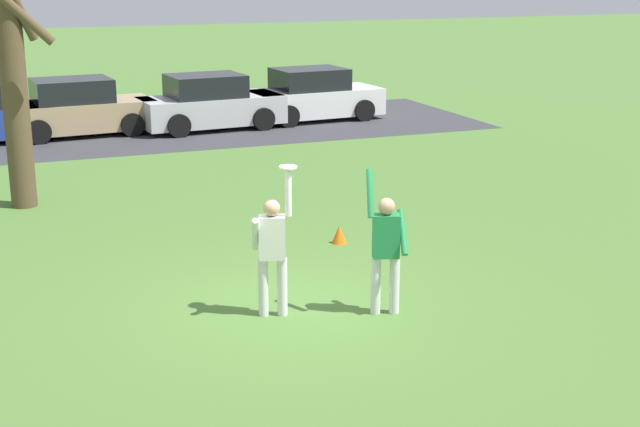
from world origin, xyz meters
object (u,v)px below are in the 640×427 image
at_px(person_catcher, 272,247).
at_px(parked_car_silver, 210,104).
at_px(parked_car_tan, 77,109).
at_px(person_defender, 386,246).
at_px(frisbee_disc, 288,167).
at_px(parked_car_white, 313,96).
at_px(field_cone_orange, 339,234).
at_px(bare_tree_tall, 9,42).

bearing_deg(person_catcher, parked_car_silver, 97.28).
bearing_deg(parked_car_tan, person_defender, -86.00).
xyz_separation_m(frisbee_disc, parked_car_white, (6.04, 14.91, -1.37)).
bearing_deg(person_defender, field_cone_orange, -82.92).
bearing_deg(person_catcher, parked_car_tan, 111.77).
height_order(person_defender, bare_tree_tall, bare_tree_tall).
height_order(frisbee_disc, bare_tree_tall, bare_tree_tall).
relative_size(frisbee_disc, parked_car_tan, 0.06).
xyz_separation_m(parked_car_tan, parked_car_white, (7.08, -0.01, 0.00)).
height_order(parked_car_silver, parked_car_white, same).
distance_m(parked_car_tan, parked_car_silver, 3.74).
height_order(frisbee_disc, parked_car_silver, frisbee_disc).
distance_m(frisbee_disc, bare_tree_tall, 8.03).
xyz_separation_m(frisbee_disc, parked_car_tan, (-1.05, 14.93, -1.37)).
bearing_deg(field_cone_orange, parked_car_white, 71.17).
height_order(parked_car_silver, bare_tree_tall, bare_tree_tall).
distance_m(person_catcher, parked_car_white, 16.11).
xyz_separation_m(person_catcher, parked_car_tan, (-0.83, 14.85, -0.25)).
height_order(person_catcher, parked_car_white, person_catcher).
xyz_separation_m(person_defender, parked_car_tan, (-2.30, 15.35, -0.25)).
bearing_deg(parked_car_tan, field_cone_orange, -80.83).
bearing_deg(person_catcher, parked_car_white, 85.72).
distance_m(parked_car_tan, parked_car_white, 7.08).
bearing_deg(person_catcher, frisbee_disc, 0.00).
distance_m(frisbee_disc, field_cone_orange, 3.90).
distance_m(parked_car_tan, field_cone_orange, 12.49).
bearing_deg(parked_car_white, frisbee_disc, -116.57).
bearing_deg(bare_tree_tall, parked_car_tan, 75.34).
distance_m(person_defender, bare_tree_tall, 9.15).
height_order(parked_car_white, bare_tree_tall, bare_tree_tall).
relative_size(person_catcher, parked_car_silver, 0.49).
xyz_separation_m(parked_car_white, bare_tree_tall, (-9.07, -7.57, 2.52)).
bearing_deg(person_defender, parked_car_silver, -76.85).
distance_m(parked_car_tan, bare_tree_tall, 8.24).
bearing_deg(field_cone_orange, parked_car_tan, 103.70).
bearing_deg(bare_tree_tall, parked_car_white, 39.86).
xyz_separation_m(parked_car_white, field_cone_orange, (-4.13, -12.11, -0.57)).
relative_size(parked_car_tan, parked_car_white, 1.00).
height_order(bare_tree_tall, field_cone_orange, bare_tree_tall).
relative_size(person_defender, bare_tree_tall, 0.32).
relative_size(person_catcher, field_cone_orange, 6.50).
bearing_deg(frisbee_disc, parked_car_silver, 79.59).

